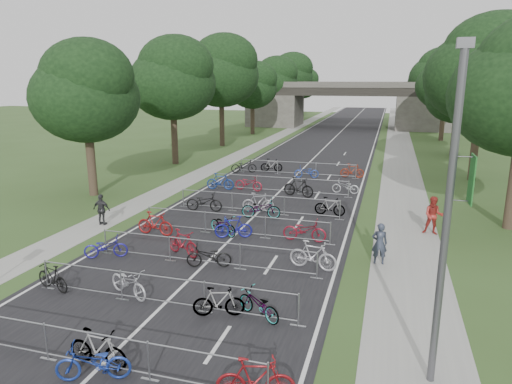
% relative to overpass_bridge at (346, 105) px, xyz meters
% --- Properties ---
extents(ground, '(200.00, 200.00, 0.00)m').
position_rel_overpass_bridge_xyz_m(ground, '(0.00, -65.00, -3.53)').
color(ground, '#344F22').
rests_on(ground, ground).
extents(road, '(11.00, 140.00, 0.01)m').
position_rel_overpass_bridge_xyz_m(road, '(0.00, -15.00, -3.53)').
color(road, black).
rests_on(road, ground).
extents(sidewalk_right, '(3.00, 140.00, 0.01)m').
position_rel_overpass_bridge_xyz_m(sidewalk_right, '(8.00, -15.00, -3.53)').
color(sidewalk_right, gray).
rests_on(sidewalk_right, ground).
extents(sidewalk_left, '(2.00, 140.00, 0.01)m').
position_rel_overpass_bridge_xyz_m(sidewalk_left, '(-7.50, -15.00, -3.53)').
color(sidewalk_left, gray).
rests_on(sidewalk_left, ground).
extents(lane_markings, '(0.12, 140.00, 0.00)m').
position_rel_overpass_bridge_xyz_m(lane_markings, '(0.00, -15.00, -3.53)').
color(lane_markings, silver).
rests_on(lane_markings, ground).
extents(overpass_bridge, '(31.00, 8.00, 7.05)m').
position_rel_overpass_bridge_xyz_m(overpass_bridge, '(0.00, 0.00, 0.00)').
color(overpass_bridge, '#45423E').
rests_on(overpass_bridge, ground).
extents(lamppost, '(0.61, 0.65, 8.21)m').
position_rel_overpass_bridge_xyz_m(lamppost, '(8.33, -63.00, 0.75)').
color(lamppost, '#4C4C51').
rests_on(lamppost, ground).
extents(tree_left_0, '(6.72, 6.72, 10.25)m').
position_rel_overpass_bridge_xyz_m(tree_left_0, '(-11.39, -49.07, 2.96)').
color(tree_left_0, '#33261C').
rests_on(tree_left_0, ground).
extents(tree_left_1, '(7.56, 7.56, 11.53)m').
position_rel_overpass_bridge_xyz_m(tree_left_1, '(-11.39, -37.07, 3.77)').
color(tree_left_1, '#33261C').
rests_on(tree_left_1, ground).
extents(tree_right_1, '(8.18, 8.18, 12.47)m').
position_rel_overpass_bridge_xyz_m(tree_right_1, '(13.11, -37.07, 4.37)').
color(tree_right_1, '#33261C').
rests_on(tree_right_1, ground).
extents(tree_left_2, '(8.40, 8.40, 12.81)m').
position_rel_overpass_bridge_xyz_m(tree_left_2, '(-11.39, -25.07, 4.58)').
color(tree_left_2, '#33261C').
rests_on(tree_left_2, ground).
extents(tree_right_2, '(6.16, 6.16, 9.39)m').
position_rel_overpass_bridge_xyz_m(tree_right_2, '(13.11, -25.07, 2.41)').
color(tree_right_2, '#33261C').
rests_on(tree_right_2, ground).
extents(tree_left_3, '(6.72, 6.72, 10.25)m').
position_rel_overpass_bridge_xyz_m(tree_left_3, '(-11.39, -13.07, 2.96)').
color(tree_left_3, '#33261C').
rests_on(tree_left_3, ground).
extents(tree_right_3, '(7.17, 7.17, 10.93)m').
position_rel_overpass_bridge_xyz_m(tree_right_3, '(13.11, -13.07, 3.39)').
color(tree_right_3, '#33261C').
rests_on(tree_right_3, ground).
extents(tree_left_4, '(7.56, 7.56, 11.53)m').
position_rel_overpass_bridge_xyz_m(tree_left_4, '(-11.39, -1.07, 3.77)').
color(tree_left_4, '#33261C').
rests_on(tree_left_4, ground).
extents(tree_right_4, '(8.18, 8.18, 12.47)m').
position_rel_overpass_bridge_xyz_m(tree_right_4, '(13.11, -1.07, 4.37)').
color(tree_right_4, '#33261C').
rests_on(tree_right_4, ground).
extents(tree_left_5, '(8.40, 8.40, 12.81)m').
position_rel_overpass_bridge_xyz_m(tree_left_5, '(-11.39, 10.93, 4.58)').
color(tree_left_5, '#33261C').
rests_on(tree_left_5, ground).
extents(tree_right_5, '(6.16, 6.16, 9.39)m').
position_rel_overpass_bridge_xyz_m(tree_right_5, '(13.11, 10.93, 2.41)').
color(tree_right_5, '#33261C').
rests_on(tree_right_5, ground).
extents(tree_left_6, '(6.72, 6.72, 10.25)m').
position_rel_overpass_bridge_xyz_m(tree_left_6, '(-11.39, 22.93, 2.96)').
color(tree_left_6, '#33261C').
rests_on(tree_left_6, ground).
extents(tree_right_6, '(7.17, 7.17, 10.93)m').
position_rel_overpass_bridge_xyz_m(tree_right_6, '(13.11, 22.93, 3.39)').
color(tree_right_6, '#33261C').
rests_on(tree_right_6, ground).
extents(barrier_row_0, '(9.70, 0.08, 1.10)m').
position_rel_overpass_bridge_xyz_m(barrier_row_0, '(0.00, -65.00, -2.99)').
color(barrier_row_0, '#93959A').
rests_on(barrier_row_0, ground).
extents(barrier_row_1, '(9.70, 0.08, 1.10)m').
position_rel_overpass_bridge_xyz_m(barrier_row_1, '(0.00, -61.40, -2.99)').
color(barrier_row_1, '#93959A').
rests_on(barrier_row_1, ground).
extents(barrier_row_2, '(9.70, 0.08, 1.10)m').
position_rel_overpass_bridge_xyz_m(barrier_row_2, '(0.00, -57.80, -2.99)').
color(barrier_row_2, '#93959A').
rests_on(barrier_row_2, ground).
extents(barrier_row_3, '(9.70, 0.08, 1.10)m').
position_rel_overpass_bridge_xyz_m(barrier_row_3, '(0.00, -54.00, -2.99)').
color(barrier_row_3, '#93959A').
rests_on(barrier_row_3, ground).
extents(barrier_row_4, '(9.70, 0.08, 1.10)m').
position_rel_overpass_bridge_xyz_m(barrier_row_4, '(0.00, -50.00, -2.99)').
color(barrier_row_4, '#93959A').
rests_on(barrier_row_4, ground).
extents(barrier_row_5, '(9.70, 0.08, 1.10)m').
position_rel_overpass_bridge_xyz_m(barrier_row_5, '(0.00, -45.00, -2.99)').
color(barrier_row_5, '#93959A').
rests_on(barrier_row_5, ground).
extents(barrier_row_6, '(9.70, 0.08, 1.10)m').
position_rel_overpass_bridge_xyz_m(barrier_row_6, '(0.00, -39.00, -2.99)').
color(barrier_row_6, '#93959A').
rests_on(barrier_row_6, ground).
extents(bike_1, '(1.79, 0.58, 1.06)m').
position_rel_overpass_bridge_xyz_m(bike_1, '(-0.03, -64.87, -3.00)').
color(bike_1, '#93959A').
rests_on(bike_1, ground).
extents(bike_2, '(1.98, 1.28, 0.98)m').
position_rel_overpass_bridge_xyz_m(bike_2, '(0.20, -65.40, -3.04)').
color(bike_2, navy).
rests_on(bike_2, ground).
extents(bike_3, '(1.96, 0.99, 1.13)m').
position_rel_overpass_bridge_xyz_m(bike_3, '(4.30, -64.98, -2.97)').
color(bike_3, maroon).
rests_on(bike_3, ground).
extents(bike_4, '(1.71, 0.90, 0.99)m').
position_rel_overpass_bridge_xyz_m(bike_4, '(-4.30, -61.46, -3.04)').
color(bike_4, black).
rests_on(bike_4, ground).
extents(bike_5, '(2.03, 1.38, 1.01)m').
position_rel_overpass_bridge_xyz_m(bike_5, '(-1.45, -61.08, -3.03)').
color(bike_5, '#B0B1B9').
rests_on(bike_5, ground).
extents(bike_6, '(1.73, 0.96, 1.00)m').
position_rel_overpass_bridge_xyz_m(bike_6, '(2.05, -61.51, -3.03)').
color(bike_6, '#93959A').
rests_on(bike_6, ground).
extents(bike_7, '(1.82, 1.38, 0.91)m').
position_rel_overpass_bridge_xyz_m(bike_7, '(3.29, -61.26, -3.08)').
color(bike_7, '#93959A').
rests_on(bike_7, ground).
extents(bike_8, '(1.89, 1.36, 0.94)m').
position_rel_overpass_bridge_xyz_m(bike_8, '(-4.30, -58.23, -3.06)').
color(bike_8, navy).
rests_on(bike_8, ground).
extents(bike_9, '(1.94, 1.23, 1.13)m').
position_rel_overpass_bridge_xyz_m(bike_9, '(-1.29, -57.07, -2.97)').
color(bike_9, maroon).
rests_on(bike_9, ground).
extents(bike_10, '(1.92, 1.13, 0.95)m').
position_rel_overpass_bridge_xyz_m(bike_10, '(0.28, -57.96, -3.06)').
color(bike_10, black).
rests_on(bike_10, ground).
extents(bike_11, '(2.01, 0.84, 1.17)m').
position_rel_overpass_bridge_xyz_m(bike_11, '(4.30, -56.97, -2.95)').
color(bike_11, '#ACABB3').
rests_on(bike_11, ground).
extents(bike_12, '(1.96, 0.65, 1.16)m').
position_rel_overpass_bridge_xyz_m(bike_12, '(-3.72, -55.02, -2.95)').
color(bike_12, maroon).
rests_on(bike_12, ground).
extents(bike_13, '(1.94, 1.53, 0.98)m').
position_rel_overpass_bridge_xyz_m(bike_13, '(-0.58, -54.04, -3.04)').
color(bike_13, '#93959A').
rests_on(bike_13, ground).
extents(bike_14, '(1.86, 1.08, 1.08)m').
position_rel_overpass_bridge_xyz_m(bike_14, '(0.07, -54.37, -2.99)').
color(bike_14, navy).
rests_on(bike_14, ground).
extents(bike_15, '(2.05, 0.74, 1.07)m').
position_rel_overpass_bridge_xyz_m(bike_15, '(3.39, -53.84, -3.00)').
color(bike_15, maroon).
rests_on(bike_15, ground).
extents(bike_16, '(2.16, 0.96, 1.10)m').
position_rel_overpass_bridge_xyz_m(bike_16, '(-3.04, -50.51, -2.98)').
color(bike_16, black).
rests_on(bike_16, ground).
extents(bike_17, '(1.89, 0.80, 1.10)m').
position_rel_overpass_bridge_xyz_m(bike_17, '(-0.05, -49.74, -2.98)').
color(bike_17, '#929198').
rests_on(bike_17, ground).
extents(bike_18, '(2.21, 1.04, 1.12)m').
position_rel_overpass_bridge_xyz_m(bike_18, '(0.45, -50.93, -2.98)').
color(bike_18, '#93959A').
rests_on(bike_18, ground).
extents(bike_19, '(1.75, 0.62, 1.03)m').
position_rel_overpass_bridge_xyz_m(bike_19, '(3.98, -49.33, -3.02)').
color(bike_19, '#93959A').
rests_on(bike_19, ground).
extents(bike_20, '(1.96, 0.74, 1.15)m').
position_rel_overpass_bridge_xyz_m(bike_20, '(-4.05, -45.28, -2.96)').
color(bike_20, navy).
rests_on(bike_20, ground).
extents(bike_21, '(2.08, 0.96, 1.05)m').
position_rel_overpass_bridge_xyz_m(bike_21, '(-2.10, -45.00, -3.01)').
color(bike_21, maroon).
rests_on(bike_21, ground).
extents(bike_22, '(2.17, 1.09, 1.26)m').
position_rel_overpass_bridge_xyz_m(bike_22, '(1.48, -45.68, -2.91)').
color(bike_22, black).
rests_on(bike_22, ground).
extents(bike_23, '(1.78, 0.68, 0.92)m').
position_rel_overpass_bridge_xyz_m(bike_23, '(4.30, -43.96, -3.07)').
color(bike_23, '#BABBC2').
rests_on(bike_23, ground).
extents(bike_24, '(2.18, 1.45, 1.08)m').
position_rel_overpass_bridge_xyz_m(bike_24, '(-4.30, -39.23, -2.99)').
color(bike_24, black).
rests_on(bike_24, ground).
extents(bike_25, '(1.85, 0.85, 1.07)m').
position_rel_overpass_bridge_xyz_m(bike_25, '(-2.24, -38.25, -3.00)').
color(bike_25, '#93959A').
rests_on(bike_25, ground).
extents(bike_26, '(1.96, 1.03, 0.98)m').
position_rel_overpass_bridge_xyz_m(bike_26, '(0.94, -39.82, -3.04)').
color(bike_26, '#1B3797').
rests_on(bike_26, ground).
extents(bike_27, '(1.83, 0.63, 1.08)m').
position_rel_overpass_bridge_xyz_m(bike_27, '(4.30, -38.72, -2.99)').
color(bike_27, maroon).
rests_on(bike_27, ground).
extents(pedestrian_a, '(0.68, 0.49, 1.74)m').
position_rel_overpass_bridge_xyz_m(pedestrian_a, '(6.80, -55.63, -2.67)').
color(pedestrian_a, '#2C3243').
rests_on(pedestrian_a, ground).
extents(pedestrian_b, '(0.97, 0.78, 1.88)m').
position_rel_overpass_bridge_xyz_m(pedestrian_b, '(9.20, -51.10, -2.59)').
color(pedestrian_b, maroon).
rests_on(pedestrian_b, ground).
extents(pedestrian_c, '(0.96, 0.40, 1.64)m').
position_rel_overpass_bridge_xyz_m(pedestrian_c, '(-7.14, -54.36, -2.72)').
color(pedestrian_c, '#292A2C').
rests_on(pedestrian_c, ground).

